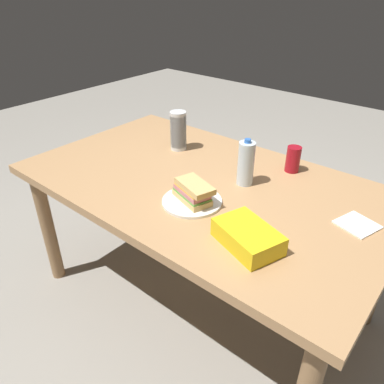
{
  "coord_description": "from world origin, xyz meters",
  "views": [
    {
      "loc": [
        0.9,
        -1.15,
        1.53
      ],
      "look_at": [
        0.08,
        -0.17,
        0.78
      ],
      "focal_mm": 34.5,
      "sensor_mm": 36.0,
      "label": 1
    }
  ],
  "objects_px": {
    "dining_table": "(202,196)",
    "sandwich": "(193,192)",
    "chip_bag": "(248,237)",
    "plastic_cup_stack": "(178,131)",
    "paper_plate": "(192,201)",
    "soda_can_red": "(293,159)",
    "water_bottle_tall": "(246,163)"
  },
  "relations": [
    {
      "from": "dining_table",
      "to": "sandwich",
      "type": "relative_size",
      "value": 8.13
    },
    {
      "from": "chip_bag",
      "to": "plastic_cup_stack",
      "type": "relative_size",
      "value": 1.13
    },
    {
      "from": "paper_plate",
      "to": "plastic_cup_stack",
      "type": "height_order",
      "value": "plastic_cup_stack"
    },
    {
      "from": "dining_table",
      "to": "plastic_cup_stack",
      "type": "xyz_separation_m",
      "value": [
        -0.32,
        0.19,
        0.18
      ]
    },
    {
      "from": "soda_can_red",
      "to": "plastic_cup_stack",
      "type": "relative_size",
      "value": 0.6
    },
    {
      "from": "water_bottle_tall",
      "to": "paper_plate",
      "type": "bearing_deg",
      "value": -105.62
    },
    {
      "from": "sandwich",
      "to": "soda_can_red",
      "type": "xyz_separation_m",
      "value": [
        0.18,
        0.52,
        0.01
      ]
    },
    {
      "from": "sandwich",
      "to": "water_bottle_tall",
      "type": "height_order",
      "value": "water_bottle_tall"
    },
    {
      "from": "water_bottle_tall",
      "to": "plastic_cup_stack",
      "type": "bearing_deg",
      "value": 168.76
    },
    {
      "from": "soda_can_red",
      "to": "chip_bag",
      "type": "bearing_deg",
      "value": -77.12
    },
    {
      "from": "dining_table",
      "to": "plastic_cup_stack",
      "type": "height_order",
      "value": "plastic_cup_stack"
    },
    {
      "from": "dining_table",
      "to": "paper_plate",
      "type": "bearing_deg",
      "value": -64.61
    },
    {
      "from": "chip_bag",
      "to": "plastic_cup_stack",
      "type": "xyz_separation_m",
      "value": [
        -0.72,
        0.45,
        0.07
      ]
    },
    {
      "from": "paper_plate",
      "to": "sandwich",
      "type": "distance_m",
      "value": 0.05
    },
    {
      "from": "chip_bag",
      "to": "water_bottle_tall",
      "type": "distance_m",
      "value": 0.44
    },
    {
      "from": "sandwich",
      "to": "soda_can_red",
      "type": "relative_size",
      "value": 1.66
    },
    {
      "from": "dining_table",
      "to": "chip_bag",
      "type": "relative_size",
      "value": 7.17
    },
    {
      "from": "dining_table",
      "to": "sandwich",
      "type": "bearing_deg",
      "value": -63.43
    },
    {
      "from": "paper_plate",
      "to": "dining_table",
      "type": "bearing_deg",
      "value": 115.39
    },
    {
      "from": "paper_plate",
      "to": "chip_bag",
      "type": "distance_m",
      "value": 0.33
    },
    {
      "from": "paper_plate",
      "to": "sandwich",
      "type": "height_order",
      "value": "sandwich"
    },
    {
      "from": "chip_bag",
      "to": "soda_can_red",
      "type": "bearing_deg",
      "value": 122.01
    },
    {
      "from": "paper_plate",
      "to": "sandwich",
      "type": "relative_size",
      "value": 1.21
    },
    {
      "from": "soda_can_red",
      "to": "plastic_cup_stack",
      "type": "bearing_deg",
      "value": -165.48
    },
    {
      "from": "sandwich",
      "to": "plastic_cup_stack",
      "type": "distance_m",
      "value": 0.55
    },
    {
      "from": "soda_can_red",
      "to": "dining_table",
      "type": "bearing_deg",
      "value": -127.64
    },
    {
      "from": "soda_can_red",
      "to": "chip_bag",
      "type": "xyz_separation_m",
      "value": [
        0.14,
        -0.6,
        -0.03
      ]
    },
    {
      "from": "chip_bag",
      "to": "water_bottle_tall",
      "type": "relative_size",
      "value": 1.09
    },
    {
      "from": "dining_table",
      "to": "sandwich",
      "type": "xyz_separation_m",
      "value": [
        0.09,
        -0.17,
        0.14
      ]
    },
    {
      "from": "chip_bag",
      "to": "paper_plate",
      "type": "bearing_deg",
      "value": -176.16
    },
    {
      "from": "soda_can_red",
      "to": "paper_plate",
      "type": "bearing_deg",
      "value": -109.32
    },
    {
      "from": "water_bottle_tall",
      "to": "plastic_cup_stack",
      "type": "xyz_separation_m",
      "value": [
        -0.48,
        0.09,
        0.0
      ]
    }
  ]
}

